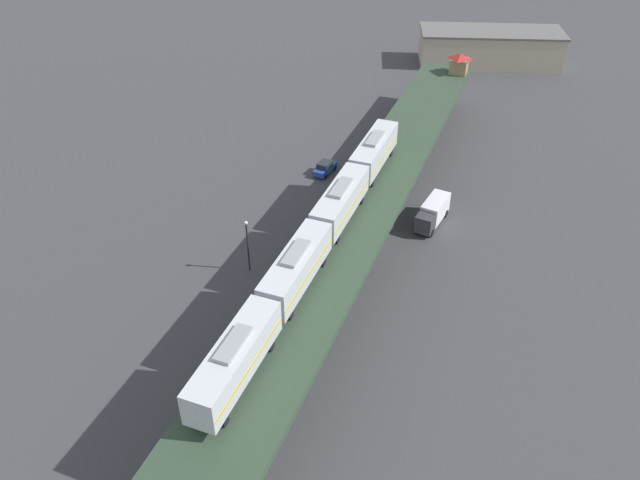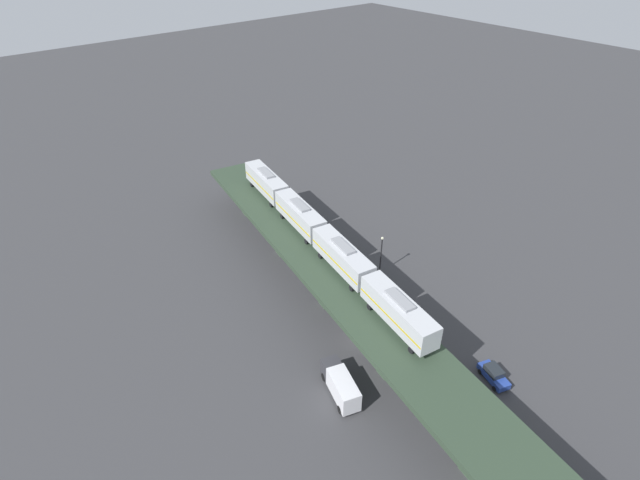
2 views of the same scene
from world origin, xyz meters
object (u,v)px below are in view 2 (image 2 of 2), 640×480
object	(u,v)px
street_car_blue	(494,374)
delivery_truck	(340,384)
subway_train	(320,234)
street_car_white	(292,228)
street_lamp	(381,252)

from	to	relation	value
street_car_blue	delivery_truck	bearing A→B (deg)	-33.06
delivery_truck	street_car_blue	bearing A→B (deg)	146.94
subway_train	delivery_truck	bearing A→B (deg)	56.90
subway_train	delivery_truck	world-z (taller)	subway_train
street_car_white	delivery_truck	xyz separation A→B (m)	(17.15, 32.25, 0.82)
street_car_blue	street_lamp	size ratio (longest dim) A/B	0.68
delivery_truck	street_car_white	bearing A→B (deg)	-118.01
street_car_blue	street_lamp	bearing A→B (deg)	-100.88
delivery_truck	street_lamp	xyz separation A→B (m)	(-20.71, -13.80, 2.35)
street_car_white	street_lamp	xyz separation A→B (m)	(-3.56, 18.46, 3.17)
delivery_truck	street_lamp	size ratio (longest dim) A/B	1.09
street_car_white	street_lamp	bearing A→B (deg)	100.92
street_lamp	street_car_blue	bearing A→B (deg)	79.12
street_car_blue	delivery_truck	xyz separation A→B (m)	(16.05, -10.45, 0.82)
subway_train	delivery_truck	size ratio (longest dim) A/B	6.56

